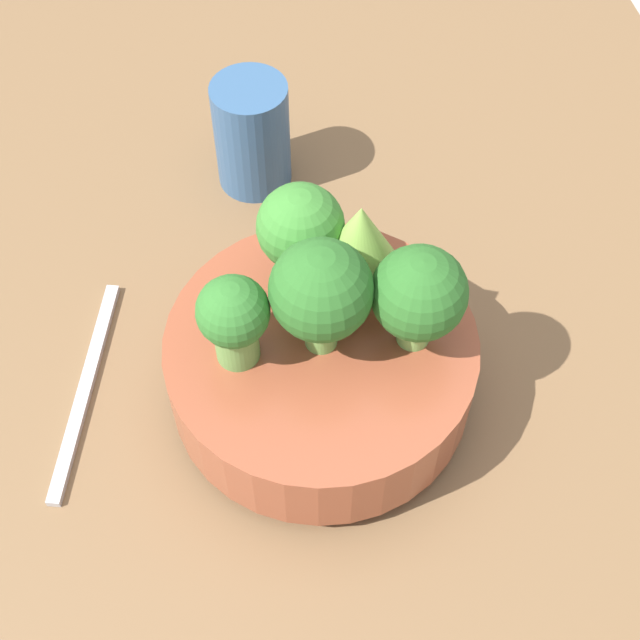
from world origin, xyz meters
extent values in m
plane|color=#ADA89E|center=(0.00, 0.00, 0.00)|extent=(6.00, 6.00, 0.00)
cube|color=brown|center=(0.00, 0.00, 0.02)|extent=(1.16, 0.81, 0.04)
cylinder|color=brown|center=(0.00, -0.01, 0.04)|extent=(0.10, 0.10, 0.01)
cylinder|color=brown|center=(0.00, -0.01, 0.08)|extent=(0.22, 0.22, 0.06)
cylinder|color=#609347|center=(0.00, -0.07, 0.13)|extent=(0.03, 0.03, 0.03)
sphere|color=#2D6B28|center=(0.00, -0.07, 0.16)|extent=(0.05, 0.05, 0.05)
cylinder|color=#609347|center=(-0.04, 0.02, 0.12)|extent=(0.03, 0.03, 0.03)
cone|color=#84AD47|center=(-0.04, 0.02, 0.17)|extent=(0.06, 0.06, 0.06)
cylinder|color=#6BA34C|center=(0.00, -0.01, 0.13)|extent=(0.02, 0.02, 0.03)
sphere|color=#286023|center=(0.00, -0.01, 0.17)|extent=(0.07, 0.07, 0.07)
cylinder|color=#609347|center=(-0.06, -0.02, 0.12)|extent=(0.02, 0.02, 0.03)
sphere|color=#387A2D|center=(-0.06, -0.02, 0.16)|extent=(0.06, 0.06, 0.06)
cylinder|color=#7AB256|center=(0.01, 0.05, 0.12)|extent=(0.02, 0.02, 0.03)
sphere|color=#286023|center=(0.01, 0.05, 0.16)|extent=(0.06, 0.06, 0.06)
cylinder|color=#33567F|center=(-0.24, -0.03, 0.09)|extent=(0.07, 0.07, 0.10)
cube|color=#B2B2B7|center=(-0.04, -0.19, 0.04)|extent=(0.19, 0.06, 0.01)
camera|label=1|loc=(0.34, -0.07, 0.62)|focal=50.00mm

